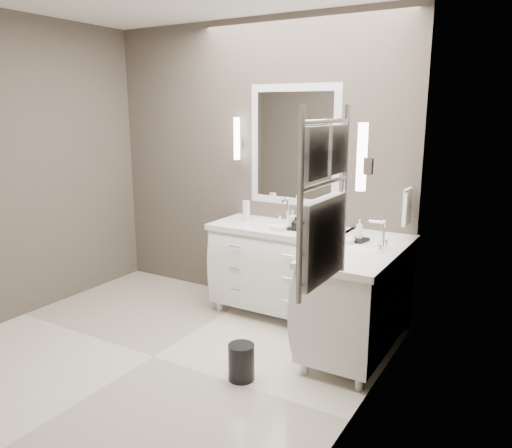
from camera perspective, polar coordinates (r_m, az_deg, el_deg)
The scene contains 19 objects.
floor at distance 4.09m, azimuth -11.64°, elevation -14.67°, with size 3.20×3.00×0.01m, color beige.
wall_back at distance 4.87m, azimuth -0.38°, elevation 6.79°, with size 3.20×0.01×2.70m, color #4A423B.
wall_left at distance 4.90m, azimuth -26.52°, elevation 5.48°, with size 0.01×3.00×2.70m, color #4A423B.
wall_right at distance 2.84m, azimuth 11.86°, elevation 2.03°, with size 0.01×3.00×2.70m, color #4A423B.
vanity_back at distance 4.59m, azimuth 2.67°, elevation -4.66°, with size 1.24×0.59×0.97m.
vanity_right at distance 3.98m, azimuth 11.70°, elevation -7.74°, with size 0.59×1.24×0.97m.
mirror_back at distance 4.62m, azimuth 4.36°, elevation 8.91°, with size 0.90×0.02×1.10m.
mirror_right at distance 3.57m, azimuth 15.97°, elevation 7.26°, with size 0.02×0.90×1.10m.
sconce_back at distance 4.85m, azimuth -2.21°, elevation 9.64°, with size 0.06×0.06×0.40m.
sconce_right at distance 3.04m, azimuth 12.00°, elevation 7.35°, with size 0.06×0.06×0.40m.
towel_bar_corner at distance 4.19m, azimuth 16.90°, elevation 1.97°, with size 0.03×0.22×0.30m.
towel_ladder at distance 2.48m, azimuth 7.70°, elevation 1.62°, with size 0.06×0.58×0.90m.
waste_bin at distance 3.66m, azimuth -1.69°, elevation -15.49°, with size 0.19×0.19×0.26m, color black.
amenity_tray_back at distance 4.36m, azimuth 4.39°, elevation -0.50°, with size 0.15×0.11×0.02m, color black.
amenity_tray_right at distance 4.05m, azimuth 11.68°, elevation -1.79°, with size 0.11×0.15×0.02m, color black.
water_bottle at distance 4.64m, azimuth -1.12°, elevation 1.47°, with size 0.07×0.07×0.20m, color silver.
soap_bottle_a at distance 4.37m, azimuth 4.17°, elevation 0.62°, with size 0.06×0.06×0.14m, color white.
soap_bottle_b at distance 4.31m, azimuth 4.58°, elevation 0.18°, with size 0.08×0.08×0.10m, color black.
soap_bottle_c at distance 4.03m, azimuth 11.74°, elevation -0.56°, with size 0.06×0.06×0.16m, color white.
Camera 1 is at (2.49, -2.64, 1.88)m, focal length 35.00 mm.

